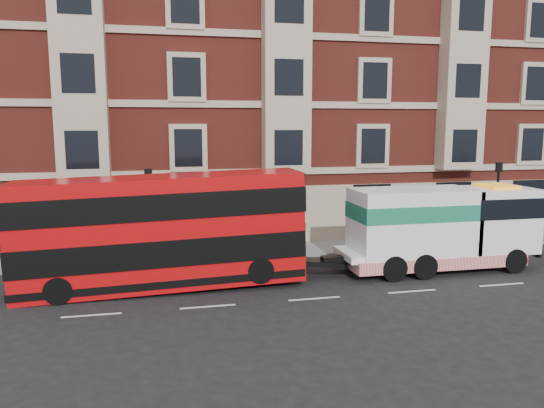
{
  "coord_description": "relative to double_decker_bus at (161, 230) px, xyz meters",
  "views": [
    {
      "loc": [
        -5.73,
        -18.35,
        6.55
      ],
      "look_at": [
        -0.74,
        4.0,
        3.04
      ],
      "focal_mm": 35.0,
      "sensor_mm": 36.0,
      "label": 1
    }
  ],
  "objects": [
    {
      "name": "lamp_post_east",
      "position": [
        17.53,
        3.62,
        0.29
      ],
      "size": [
        0.35,
        0.15,
        4.35
      ],
      "color": "black",
      "rests_on": "sidewalk"
    },
    {
      "name": "ground",
      "position": [
        5.53,
        -2.58,
        -2.38
      ],
      "size": [
        120.0,
        120.0,
        0.0
      ],
      "primitive_type": "plane",
      "color": "black",
      "rests_on": "ground"
    },
    {
      "name": "victorian_terrace",
      "position": [
        6.03,
        12.42,
        7.68
      ],
      "size": [
        45.0,
        12.0,
        20.4
      ],
      "color": "maroon",
      "rests_on": "ground"
    },
    {
      "name": "lamp_post_west",
      "position": [
        -0.47,
        3.62,
        0.29
      ],
      "size": [
        0.35,
        0.15,
        4.35
      ],
      "color": "black",
      "rests_on": "sidewalk"
    },
    {
      "name": "tow_truck",
      "position": [
        12.06,
        0.0,
        -0.42
      ],
      "size": [
        8.9,
        2.63,
        3.71
      ],
      "color": "white",
      "rests_on": "ground"
    },
    {
      "name": "sidewalk",
      "position": [
        5.53,
        4.92,
        -2.31
      ],
      "size": [
        90.0,
        3.0,
        0.15
      ],
      "primitive_type": "cube",
      "color": "slate",
      "rests_on": "ground"
    },
    {
      "name": "double_decker_bus",
      "position": [
        0.0,
        0.0,
        0.0
      ],
      "size": [
        11.12,
        2.55,
        4.5
      ],
      "color": "red",
      "rests_on": "ground"
    }
  ]
}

